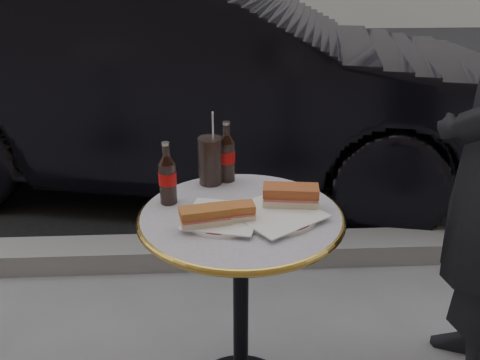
{
  "coord_description": "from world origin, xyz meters",
  "views": [
    {
      "loc": [
        -0.08,
        -1.42,
        1.47
      ],
      "look_at": [
        0.0,
        0.05,
        0.82
      ],
      "focal_mm": 40.0,
      "sensor_mm": 36.0,
      "label": 1
    }
  ],
  "objects_px": {
    "cola_bottle_left": "(167,173)",
    "parked_car": "(198,83)",
    "plate_left": "(222,219)",
    "cola_bottle_right": "(227,151)",
    "plate_right": "(276,215)",
    "bistro_table": "(241,313)",
    "cola_glass": "(210,161)"
  },
  "relations": [
    {
      "from": "plate_left",
      "to": "plate_right",
      "type": "xyz_separation_m",
      "value": [
        0.16,
        0.01,
        0.0
      ]
    },
    {
      "from": "bistro_table",
      "to": "plate_left",
      "type": "distance_m",
      "value": 0.38
    },
    {
      "from": "plate_left",
      "to": "cola_bottle_right",
      "type": "bearing_deg",
      "value": 85.6
    },
    {
      "from": "bistro_table",
      "to": "cola_bottle_right",
      "type": "relative_size",
      "value": 3.5
    },
    {
      "from": "plate_left",
      "to": "cola_bottle_right",
      "type": "xyz_separation_m",
      "value": [
        0.02,
        0.29,
        0.1
      ]
    },
    {
      "from": "cola_bottle_left",
      "to": "cola_glass",
      "type": "xyz_separation_m",
      "value": [
        0.13,
        0.14,
        -0.02
      ]
    },
    {
      "from": "bistro_table",
      "to": "cola_bottle_right",
      "type": "height_order",
      "value": "cola_bottle_right"
    },
    {
      "from": "plate_left",
      "to": "cola_bottle_right",
      "type": "relative_size",
      "value": 1.04
    },
    {
      "from": "bistro_table",
      "to": "parked_car",
      "type": "xyz_separation_m",
      "value": [
        -0.17,
        1.92,
        0.31
      ]
    },
    {
      "from": "bistro_table",
      "to": "cola_bottle_right",
      "type": "distance_m",
      "value": 0.53
    },
    {
      "from": "cola_bottle_left",
      "to": "parked_car",
      "type": "relative_size",
      "value": 0.05
    },
    {
      "from": "bistro_table",
      "to": "plate_left",
      "type": "height_order",
      "value": "plate_left"
    },
    {
      "from": "bistro_table",
      "to": "cola_glass",
      "type": "relative_size",
      "value": 4.48
    },
    {
      "from": "cola_bottle_left",
      "to": "parked_car",
      "type": "xyz_separation_m",
      "value": [
        0.05,
        1.84,
        -0.16
      ]
    },
    {
      "from": "parked_car",
      "to": "bistro_table",
      "type": "bearing_deg",
      "value": -163.66
    },
    {
      "from": "plate_right",
      "to": "cola_bottle_right",
      "type": "bearing_deg",
      "value": 116.05
    },
    {
      "from": "cola_glass",
      "to": "cola_bottle_right",
      "type": "bearing_deg",
      "value": 21.24
    },
    {
      "from": "cola_glass",
      "to": "plate_left",
      "type": "bearing_deg",
      "value": -83.12
    },
    {
      "from": "cola_bottle_right",
      "to": "plate_right",
      "type": "bearing_deg",
      "value": -63.95
    },
    {
      "from": "cola_bottle_right",
      "to": "parked_car",
      "type": "bearing_deg",
      "value": 94.56
    },
    {
      "from": "cola_bottle_right",
      "to": "cola_bottle_left",
      "type": "bearing_deg",
      "value": -138.74
    },
    {
      "from": "bistro_table",
      "to": "plate_left",
      "type": "bearing_deg",
      "value": -143.63
    },
    {
      "from": "cola_bottle_left",
      "to": "bistro_table",
      "type": "bearing_deg",
      "value": -21.53
    },
    {
      "from": "plate_left",
      "to": "cola_glass",
      "type": "height_order",
      "value": "cola_glass"
    },
    {
      "from": "plate_right",
      "to": "cola_glass",
      "type": "distance_m",
      "value": 0.33
    },
    {
      "from": "plate_right",
      "to": "cola_bottle_left",
      "type": "distance_m",
      "value": 0.36
    },
    {
      "from": "plate_right",
      "to": "bistro_table",
      "type": "bearing_deg",
      "value": 163.63
    },
    {
      "from": "parked_car",
      "to": "cola_glass",
      "type": "bearing_deg",
      "value": -166.01
    },
    {
      "from": "cola_bottle_left",
      "to": "cola_glass",
      "type": "relative_size",
      "value": 1.22
    },
    {
      "from": "bistro_table",
      "to": "plate_right",
      "type": "relative_size",
      "value": 3.03
    },
    {
      "from": "bistro_table",
      "to": "plate_left",
      "type": "relative_size",
      "value": 3.37
    },
    {
      "from": "plate_right",
      "to": "cola_bottle_right",
      "type": "xyz_separation_m",
      "value": [
        -0.14,
        0.28,
        0.1
      ]
    }
  ]
}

